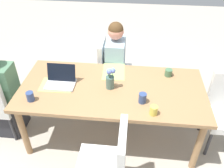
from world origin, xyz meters
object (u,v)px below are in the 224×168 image
dining_table (112,93)px  coffee_mug_centre_right (30,96)px  flower_vase (110,79)px  person_head_left_left_mid (2,96)px  laptop_head_left_left_mid (61,81)px  coffee_mug_near_right (154,110)px  coffee_mug_centre_left (143,98)px  coffee_mug_near_left (168,73)px  person_far_left_near (115,68)px  chair_far_left_near (110,67)px  chair_near_right_near (109,162)px

dining_table → coffee_mug_centre_right: 0.86m
dining_table → flower_vase: bearing=-170.2°
person_head_left_left_mid → laptop_head_left_left_mid: (0.73, 0.05, 0.25)m
coffee_mug_near_right → coffee_mug_centre_left: (-0.10, 0.16, 0.01)m
coffee_mug_near_left → person_far_left_near: bearing=148.7°
chair_far_left_near → coffee_mug_near_left: size_ratio=10.55×
chair_far_left_near → coffee_mug_centre_right: size_ratio=8.98×
flower_vase → coffee_mug_centre_right: 0.83m
person_far_left_near → coffee_mug_centre_left: person_far_left_near is taller
flower_vase → coffee_mug_near_right: bearing=-38.7°
person_far_left_near → coffee_mug_centre_right: bearing=-128.0°
chair_near_right_near → coffee_mug_near_right: (0.38, 0.41, 0.28)m
person_far_left_near → coffee_mug_near_left: (0.65, -0.40, 0.25)m
person_head_left_left_mid → person_far_left_near: bearing=30.0°
laptop_head_left_left_mid → coffee_mug_centre_right: size_ratio=3.19×
coffee_mug_near_right → coffee_mug_centre_right: coffee_mug_centre_right is taller
flower_vase → coffee_mug_centre_right: size_ratio=2.53×
coffee_mug_near_right → coffee_mug_centre_right: bearing=176.7°
person_head_left_left_mid → coffee_mug_centre_right: size_ratio=11.92×
dining_table → person_far_left_near: 0.71m
coffee_mug_near_left → coffee_mug_centre_left: 0.58m
dining_table → laptop_head_left_left_mid: 0.58m
laptop_head_left_left_mid → coffee_mug_centre_left: laptop_head_left_left_mid is taller
dining_table → chair_far_left_near: 0.78m
person_head_left_left_mid → coffee_mug_near_right: 1.78m
chair_far_left_near → laptop_head_left_left_mid: bearing=-122.2°
chair_far_left_near → coffee_mug_centre_left: (0.43, -0.96, 0.29)m
person_head_left_left_mid → chair_near_right_near: (1.35, -0.74, -0.03)m
dining_table → coffee_mug_near_left: bearing=25.5°
chair_far_left_near → coffee_mug_centre_left: chair_far_left_near is taller
chair_far_left_near → coffee_mug_near_left: chair_far_left_near is taller
chair_near_right_near → coffee_mug_centre_left: (0.27, 0.57, 0.29)m
dining_table → flower_vase: flower_vase is taller
laptop_head_left_left_mid → coffee_mug_near_right: bearing=-20.5°
coffee_mug_near_right → laptop_head_left_left_mid: bearing=159.5°
person_far_left_near → coffee_mug_centre_left: bearing=-68.4°
dining_table → person_head_left_left_mid: size_ratio=1.69×
dining_table → laptop_head_left_left_mid: laptop_head_left_left_mid is taller
chair_far_left_near → coffee_mug_centre_left: size_ratio=8.45×
person_far_left_near → coffee_mug_centre_left: (0.35, -0.90, 0.26)m
chair_far_left_near → coffee_mug_near_right: bearing=-64.5°
coffee_mug_near_right → coffee_mug_centre_right: 1.23m
flower_vase → coffee_mug_near_left: (0.64, 0.30, -0.08)m
person_head_left_left_mid → coffee_mug_centre_left: bearing=-5.8°
person_head_left_left_mid → coffee_mug_near_right: size_ratio=12.58×
coffee_mug_near_right → coffee_mug_centre_left: bearing=122.9°
person_far_left_near → flower_vase: person_far_left_near is taller
chair_far_left_near → person_head_left_left_mid: 1.43m
chair_far_left_near → person_far_left_near: size_ratio=0.75×
flower_vase → coffee_mug_near_left: size_ratio=2.97×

